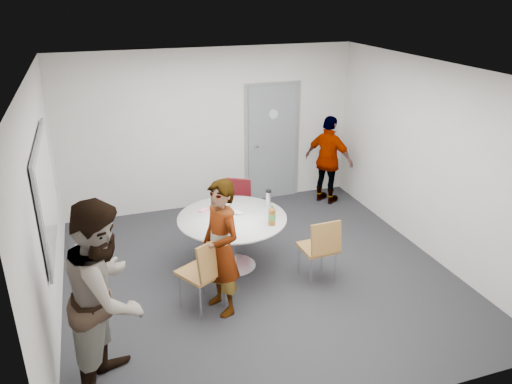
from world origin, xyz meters
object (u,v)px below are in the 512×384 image
object	(u,v)px
whiteboard	(47,192)
chair_near_right	(321,245)
person_left	(107,296)
chair_far	(238,200)
person_right	(329,160)
person_main	(221,248)
chair_near_left	(206,268)
door	(272,143)
table	(234,224)

from	to	relation	value
whiteboard	chair_near_right	xyz separation A→B (m)	(3.15, -0.62, -0.90)
whiteboard	person_left	distance (m)	1.70
chair_far	person_right	world-z (taller)	person_right
whiteboard	person_right	xyz separation A→B (m)	(4.41, 1.74, -0.67)
chair_near_right	person_left	world-z (taller)	person_left
person_main	whiteboard	bearing A→B (deg)	-131.12
person_left	person_right	world-z (taller)	person_left
chair_near_left	whiteboard	bearing A→B (deg)	126.12
whiteboard	person_main	bearing A→B (deg)	-23.46
door	person_right	world-z (taller)	door
person_left	door	bearing A→B (deg)	-19.50
person_main	person_left	bearing A→B (deg)	-77.01
door	whiteboard	distance (m)	4.25
table	chair_near_left	size ratio (longest dim) A/B	1.51
chair_near_right	chair_far	bearing A→B (deg)	105.19
table	chair_far	size ratio (longest dim) A/B	1.73
whiteboard	chair_near_left	xyz separation A→B (m)	(1.62, -0.75, -0.86)
chair_near_right	person_main	world-z (taller)	person_main
chair_near_left	person_right	world-z (taller)	person_right
table	person_main	world-z (taller)	person_main
chair_near_left	chair_far	bearing A→B (deg)	34.64
chair_near_left	person_right	bearing A→B (deg)	12.80
door	table	xyz separation A→B (m)	(-1.35, -2.17, -0.38)
chair_far	chair_near_right	bearing A→B (deg)	137.64
table	person_left	size ratio (longest dim) A/B	0.76
whiteboard	chair_far	bearing A→B (deg)	24.47
chair_near_right	whiteboard	bearing A→B (deg)	166.38
chair_far	table	bearing A→B (deg)	100.75
chair_near_left	person_left	xyz separation A→B (m)	(-1.11, -0.79, 0.37)
chair_near_right	person_left	size ratio (longest dim) A/B	0.47
table	chair_near_left	bearing A→B (deg)	-124.21
chair_near_left	chair_near_right	world-z (taller)	chair_near_left
person_main	person_right	world-z (taller)	person_main
chair_near_left	person_main	size ratio (longest dim) A/B	0.58
chair_far	person_left	distance (m)	3.44
whiteboard	chair_far	distance (m)	2.99
chair_far	chair_near_left	bearing A→B (deg)	93.51
whiteboard	person_right	world-z (taller)	whiteboard
door	person_main	xyz separation A→B (m)	(-1.76, -3.06, -0.20)
table	person_right	bearing A→B (deg)	36.46
door	whiteboard	world-z (taller)	door
table	chair_far	xyz separation A→B (m)	(0.37, 1.06, -0.14)
person_left	whiteboard	bearing A→B (deg)	37.37
door	chair_near_right	bearing A→B (deg)	-98.01
chair_near_left	chair_far	size ratio (longest dim) A/B	1.15
table	chair_near_left	xyz separation A→B (m)	(-0.59, -0.86, -0.06)
chair_near_left	chair_near_right	xyz separation A→B (m)	(1.53, 0.14, -0.04)
whiteboard	chair_far	size ratio (longest dim) A/B	2.27
person_left	person_right	distance (m)	5.10
door	whiteboard	xyz separation A→B (m)	(-3.56, -2.28, 0.42)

